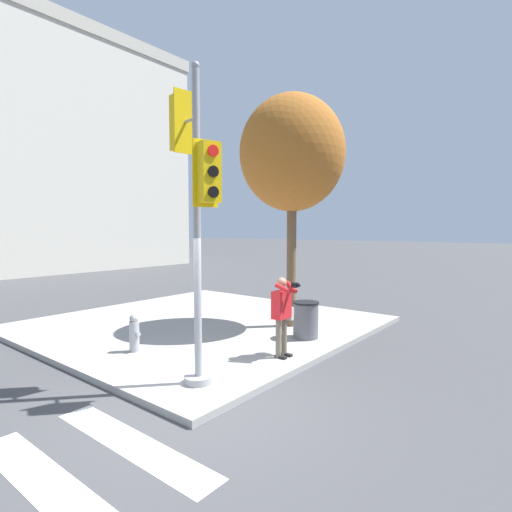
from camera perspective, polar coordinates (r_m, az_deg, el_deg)
The scene contains 8 objects.
ground_plane at distance 6.44m, azimuth -8.81°, elevation -20.43°, with size 160.00×160.00×0.00m, color #424244.
sidewalk_corner at distance 11.13m, azimuth -7.75°, elevation -9.59°, with size 8.00×8.00×0.12m.
traffic_signal_pole at distance 6.49m, azimuth -8.62°, elevation 8.76°, with size 0.57×1.18×5.14m.
person_photographer at distance 7.94m, azimuth 3.80°, elevation -7.68°, with size 0.58×0.54×1.58m.
street_tree at distance 10.49m, azimuth 5.17°, elevation 14.28°, with size 2.68×2.68×5.92m.
fire_hydrant at distance 8.72m, azimuth -16.99°, elevation -10.47°, with size 0.20×0.26×0.78m.
trash_bin at distance 9.43m, azimuth 7.12°, elevation -9.02°, with size 0.61×0.61×0.84m.
building_right at distance 30.81m, azimuth -26.79°, elevation 12.67°, with size 15.96×9.15×15.10m.
Camera 1 is at (-3.96, -4.34, 2.65)m, focal length 28.00 mm.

